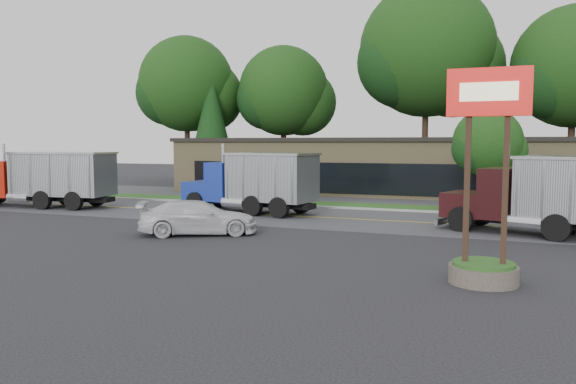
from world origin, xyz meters
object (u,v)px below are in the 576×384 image
Objects in this scene: bilo_sign at (485,212)px; rally_car at (198,217)px; dump_truck_blue at (255,181)px; dump_truck_red at (43,178)px; dump_truck_maroon at (550,194)px.

rally_car is (-11.75, 4.50, -1.29)m from bilo_sign.
bilo_sign is 0.72× the size of dump_truck_blue.
dump_truck_blue is (-12.44, 11.94, -0.22)m from bilo_sign.
bilo_sign is at bearing 151.76° from dump_truck_red.
bilo_sign reaches higher than dump_truck_red.
dump_truck_red is at bearing 39.84° from rally_car.
dump_truck_red is at bearing 18.24° from dump_truck_blue.
dump_truck_blue is at bearing -178.67° from dump_truck_red.
dump_truck_maroon is 14.85m from rally_car.
dump_truck_blue is (13.29, 1.95, -0.01)m from dump_truck_red.
dump_truck_maroon is at bearing 76.37° from bilo_sign.
rally_car is at bearing 159.06° from bilo_sign.
bilo_sign is 0.73× the size of dump_truck_maroon.
dump_truck_blue reaches higher than rally_car.
bilo_sign is 12.65m from rally_car.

